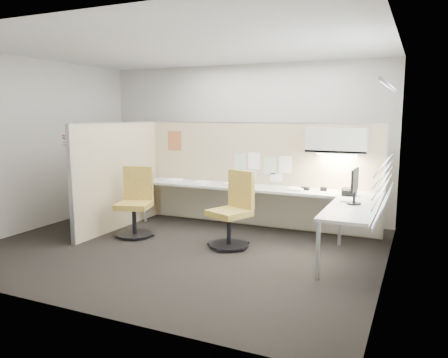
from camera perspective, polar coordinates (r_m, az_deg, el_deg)
The scene contains 26 objects.
floor at distance 6.43m, azimuth -5.38°, elevation -8.82°, with size 5.50×4.50×0.01m, color black.
ceiling at distance 6.20m, azimuth -5.76°, elevation 16.80°, with size 5.50×4.50×0.01m, color white.
wall_back at distance 8.18m, azimuth 2.36°, elevation 4.96°, with size 5.50×0.02×2.80m, color beige.
wall_front at distance 4.37m, azimuth -20.48°, elevation 1.30°, with size 5.50×0.02×2.80m, color beige.
wall_left at distance 7.90m, azimuth -23.17°, elevation 4.15°, with size 0.02×4.50×2.80m, color beige.
wall_right at distance 5.35m, azimuth 20.91°, elevation 2.51°, with size 0.02×4.50×2.80m, color beige.
window_pane at distance 5.34m, azimuth 20.73°, elevation 4.13°, with size 0.01×2.80×1.30m, color #A1B0BB.
partition_back at distance 7.43m, azimuth 4.37°, elevation 0.51°, with size 4.10×0.06×1.75m, color tan.
partition_left at distance 7.47m, azimuth -13.59°, elevation 0.34°, with size 0.06×2.20×1.75m, color tan.
desk at distance 6.91m, azimuth 5.96°, elevation -2.41°, with size 4.00×2.07×0.73m.
overhead_bin at distance 6.82m, azimuth 14.57°, elevation 4.91°, with size 0.90×0.36×0.38m, color beige.
task_light_strip at distance 6.83m, azimuth 14.50°, elevation 3.15°, with size 0.60×0.06×0.02m, color #FFEABF.
pinned_papers at distance 7.35m, azimuth 4.88°, elevation 1.66°, with size 1.01×0.00×0.47m.
poster at distance 8.04m, azimuth -6.48°, elevation 4.99°, with size 0.28×0.00×0.35m, color orange.
chair_left at distance 7.01m, azimuth -11.49°, elevation -3.25°, with size 0.62×0.64×1.07m.
chair_right at distance 6.30m, azimuth 1.19°, elevation -4.36°, with size 0.66×0.68×1.08m.
monitor at distance 5.95m, azimuth 16.71°, elevation -0.63°, with size 0.18×0.44×0.46m.
phone at distance 6.60m, azimuth 16.01°, elevation -1.63°, with size 0.21×0.20×0.12m.
stapler at distance 6.91m, azimuth 10.56°, elevation -1.23°, with size 0.14×0.04×0.05m, color black.
tape_dispenser at distance 6.89m, azimuth 12.87°, elevation -1.28°, with size 0.10×0.06×0.06m, color black.
coat_hook at distance 6.79m, azimuth -18.98°, elevation 3.84°, with size 0.18×0.48×1.43m.
paper_stack_0 at distance 7.79m, azimuth -6.63°, elevation -0.11°, with size 0.23×0.30×0.03m, color white.
paper_stack_1 at distance 7.49m, azimuth -3.03°, elevation -0.44°, with size 0.23×0.30×0.02m, color white.
paper_stack_2 at distance 7.24m, azimuth 1.15°, elevation -0.64°, with size 0.23×0.30×0.05m, color white.
paper_stack_3 at distance 6.90m, azimuth 9.39°, elevation -1.29°, with size 0.23×0.30×0.03m, color white.
paper_stack_4 at distance 6.24m, azimuth 15.99°, elevation -2.62°, with size 0.23×0.30×0.02m, color white.
Camera 1 is at (3.07, -5.31, 1.91)m, focal length 35.00 mm.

